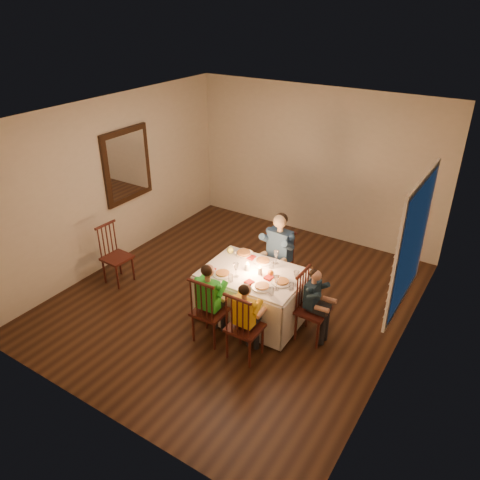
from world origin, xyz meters
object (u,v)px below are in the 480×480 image
Objects in this scene: adult at (277,290)px; child_green at (211,338)px; chair_near_right at (245,355)px; serving_bowl at (244,254)px; chair_end at (311,337)px; chair_extra at (120,281)px; dining_table at (253,285)px; child_yellow at (245,355)px; chair_near_left at (211,338)px; child_teal at (311,337)px; chair_adult at (277,290)px.

child_green is (-0.19, -1.41, 0.00)m from adult.
chair_near_right is 1.40m from serving_bowl.
adult is (-0.88, 0.70, 0.00)m from chair_end.
chair_extra is at bearing 97.58° from chair_end.
child_yellow is (0.32, -0.72, -0.49)m from dining_table.
child_green is (-0.21, -0.69, -0.49)m from dining_table.
chair_near_left is at bearing -82.85° from serving_bowl.
chair_end is at bearing 0.00° from child_teal.
dining_table is 0.99m from chair_end.
adult is 1.23× the size of child_teal.
chair_extra is 2.39m from adult.
chair_near_right reaches higher than chair_extra.
chair_near_right is at bearing 144.76° from chair_end.
child_teal is at bearing -80.20° from chair_extra.
chair_near_left is at bearing -108.08° from dining_table.
child_teal is (0.88, -0.70, 0.00)m from chair_adult.
serving_bowl is at bearing 77.64° from chair_end.
child_green reaches higher than chair_near_left.
serving_bowl is at bearing -85.00° from child_green.
chair_near_left is at bearing -97.10° from chair_extra.
chair_near_right is 0.77× the size of adult.
chair_end is at bearing -34.70° from chair_adult.
chair_adult is 0.92× the size of child_yellow.
chair_adult and chair_near_left have the same top height.
child_yellow is at bearing 144.76° from child_teal.
child_teal is (0.00, 0.00, 0.00)m from chair_end.
dining_table is 5.81× the size of serving_bowl.
child_teal is (1.06, 0.71, 0.00)m from child_green.
child_yellow is (0.34, -1.44, 0.00)m from adult.
child_yellow is at bearing 144.76° from chair_end.
chair_adult is at bearing 90.35° from dining_table.
child_green is at bearing -93.44° from adult.
child_teal is at bearing -125.95° from chair_near_right.
chair_end is 0.91m from child_yellow.
dining_table reaches higher than child_yellow.
chair_adult is 1.43m from child_green.
adult reaches higher than chair_extra.
adult is 5.28× the size of serving_bowl.
chair_adult is 1.13m from chair_end.
chair_extra is at bearing -11.99° from chair_near_left.
chair_near_left is 0.86× the size of child_green.
serving_bowl is (-1.19, 0.27, 0.72)m from child_teal.
chair_adult is 0.95× the size of child_teal.
dining_table is 1.10× the size of adult.
child_yellow reaches higher than chair_near_right.
child_green is 1.22m from serving_bowl.
chair_near_left and chair_near_right have the same top height.
chair_adult is 1.49m from chair_near_right.
chair_near_right is 0.91m from child_teal.
dining_table is at bearing -41.04° from serving_bowl.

